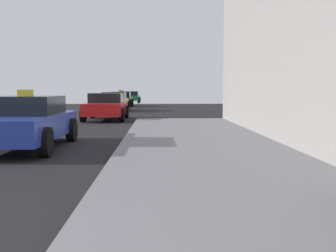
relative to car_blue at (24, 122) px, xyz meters
name	(u,v)px	position (x,y,z in m)	size (l,w,h in m)	color
car_blue	(24,122)	(0.00, 0.00, 0.00)	(1.98, 4.23, 1.43)	#233899
car_red	(106,106)	(0.84, 9.54, 0.00)	(1.93, 4.04, 1.27)	red
car_yellow	(114,101)	(0.33, 18.20, 0.00)	(1.94, 4.04, 1.27)	yellow
car_black	(121,99)	(0.17, 25.67, 0.00)	(1.96, 4.26, 1.43)	black
car_green	(131,97)	(0.41, 35.34, 0.00)	(2.03, 4.54, 1.27)	#196638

